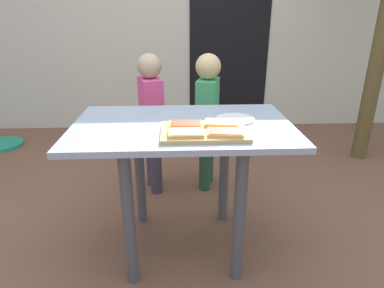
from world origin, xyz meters
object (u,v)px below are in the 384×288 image
Objects in this scene: child_left at (152,115)px; pizza_slice_far_left at (186,124)px; pizza_slice_far_right at (221,123)px; garden_hose_coil at (2,144)px; pizza_slice_near_right at (225,132)px; pizza_slice_near_left at (186,133)px; dining_table at (183,147)px; child_right at (207,113)px; plate_white_right at (235,119)px; cutting_board at (204,132)px.

pizza_slice_far_left is at bearing -74.42° from child_left.
pizza_slice_far_right is 0.42× the size of garden_hose_coil.
pizza_slice_near_right is at bearing -42.75° from garden_hose_coil.
pizza_slice_near_right is 1.04m from child_left.
child_left is at bearing 103.48° from pizza_slice_near_left.
dining_table is 0.26m from pizza_slice_far_right.
child_left is (-0.23, 0.82, -0.19)m from pizza_slice_far_left.
child_right reaches higher than pizza_slice_near_right.
plate_white_right is at bearing -53.23° from child_left.
pizza_slice_far_left is 1.00× the size of pizza_slice_near_left.
child_left reaches higher than pizza_slice_far_right.
pizza_slice_far_right is at bearing 39.11° from cutting_board.
child_left reaches higher than child_right.
pizza_slice_far_right reaches higher than garden_hose_coil.
pizza_slice_near_right is 0.18m from pizza_slice_near_left.
pizza_slice_far_right is 0.23m from pizza_slice_near_left.
plate_white_right is 0.72m from child_right.
child_left is 0.42m from child_right.
pizza_slice_near_right is (0.09, -0.07, 0.02)m from cutting_board.
child_left reaches higher than pizza_slice_near_right.
pizza_slice_far_right is 0.17× the size of child_right.
garden_hose_coil is at bearing 138.08° from dining_table.
child_left is at bearing -175.58° from child_right.
pizza_slice_far_right is 0.14m from pizza_slice_near_right.
cutting_board is 1.97× the size of plate_white_right.
child_right is at bearing 77.54° from pizza_slice_far_left.
cutting_board is at bearing -33.34° from pizza_slice_far_left.
pizza_slice_near_left is 0.16× the size of child_left.
pizza_slice_far_left reaches higher than dining_table.
child_left reaches higher than cutting_board.
pizza_slice_near_left is at bearing -87.24° from dining_table.
pizza_slice_far_left is at bearing -102.46° from child_right.
plate_white_right is (0.09, 0.27, -0.02)m from pizza_slice_near_right.
child_right reaches higher than pizza_slice_near_left.
garden_hose_coil is (-2.16, 1.63, -0.76)m from plate_white_right.
plate_white_right is at bearing 44.84° from pizza_slice_near_left.
pizza_slice_far_left is 0.22m from pizza_slice_near_right.
child_right reaches higher than plate_white_right.
pizza_slice_far_left is at bearing 146.66° from cutting_board.
plate_white_right is at bearing 48.41° from cutting_board.
cutting_board is 2.49× the size of pizza_slice_far_left.
pizza_slice_near_right is at bearing -49.82° from dining_table.
cutting_board is at bearing -57.98° from dining_table.
garden_hose_coil is (-2.06, 1.77, -0.79)m from pizza_slice_far_right.
plate_white_right is (0.09, 0.13, -0.02)m from pizza_slice_far_right.
pizza_slice_far_left is 0.89m from child_right.
pizza_slice_near_right is (0.00, -0.14, 0.00)m from pizza_slice_far_right.
pizza_slice_far_left is 0.39× the size of garden_hose_coil.
dining_table is 0.19m from pizza_slice_far_left.
dining_table is at bearing -41.92° from garden_hose_coil.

